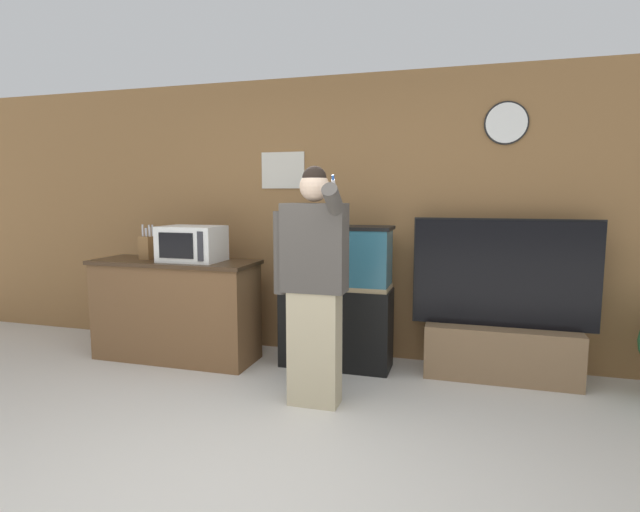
{
  "coord_description": "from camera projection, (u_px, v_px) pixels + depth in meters",
  "views": [
    {
      "loc": [
        1.12,
        -2.09,
        1.52
      ],
      "look_at": [
        0.04,
        1.55,
        1.05
      ],
      "focal_mm": 28.0,
      "sensor_mm": 36.0,
      "label": 1
    }
  ],
  "objects": [
    {
      "name": "wall_back_paneled",
      "position": [
        343.0,
        218.0,
        4.69
      ],
      "size": [
        10.0,
        0.08,
        2.6
      ],
      "color": "olive",
      "rests_on": "ground_plane"
    },
    {
      "name": "person_standing",
      "position": [
        313.0,
        283.0,
        3.54
      ],
      "size": [
        0.54,
        0.41,
        1.72
      ],
      "color": "#BCAD89",
      "rests_on": "ground_plane"
    },
    {
      "name": "counter_island",
      "position": [
        176.0,
        310.0,
        4.61
      ],
      "size": [
        1.53,
        0.55,
        0.92
      ],
      "color": "brown",
      "rests_on": "ground_plane"
    },
    {
      "name": "aquarium_on_stand",
      "position": [
        336.0,
        297.0,
        4.37
      ],
      "size": [
        0.97,
        0.36,
        1.25
      ],
      "color": "black",
      "rests_on": "ground_plane"
    },
    {
      "name": "ground_plane",
      "position": [
        224.0,
        500.0,
        2.49
      ],
      "size": [
        18.0,
        18.0,
        0.0
      ],
      "primitive_type": "plane",
      "color": "beige"
    },
    {
      "name": "microwave",
      "position": [
        192.0,
        244.0,
        4.48
      ],
      "size": [
        0.54,
        0.39,
        0.32
      ],
      "color": "white",
      "rests_on": "counter_island"
    },
    {
      "name": "knife_block",
      "position": [
        147.0,
        247.0,
        4.62
      ],
      "size": [
        0.11,
        0.11,
        0.32
      ],
      "color": "brown",
      "rests_on": "counter_island"
    },
    {
      "name": "tv_on_stand",
      "position": [
        501.0,
        333.0,
        4.11
      ],
      "size": [
        1.46,
        0.4,
        1.33
      ],
      "color": "brown",
      "rests_on": "ground_plane"
    }
  ]
}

